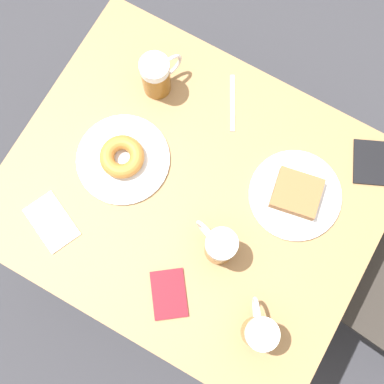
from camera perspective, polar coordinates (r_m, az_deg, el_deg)
ground_plane at (r=2.20m, az=-0.00°, el=-4.42°), size 8.00×8.00×0.00m
table at (r=1.52m, az=-0.00°, el=-0.70°), size 0.83×1.00×0.75m
plate_with_cake at (r=1.46m, az=11.01°, el=-0.25°), size 0.25×0.25×0.05m
plate_with_donut at (r=1.47m, az=-7.41°, el=3.60°), size 0.26×0.26×0.05m
beer_mug_left at (r=1.36m, az=7.17°, el=-14.56°), size 0.12×0.10×0.14m
beer_mug_center at (r=1.36m, az=2.95°, el=-5.73°), size 0.08×0.13×0.14m
beer_mug_right at (r=1.49m, az=-3.77°, el=12.31°), size 0.12×0.08×0.14m
napkin_folded at (r=1.49m, az=-14.75°, el=-3.12°), size 0.15×0.17×0.00m
fork at (r=1.53m, az=4.33°, el=9.46°), size 0.15×0.09×0.00m
passport_near_edge at (r=1.42m, az=-2.47°, el=-10.82°), size 0.15×0.15×0.01m
passport_far_edge at (r=1.55m, az=18.41°, el=3.02°), size 0.15×0.13×0.01m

